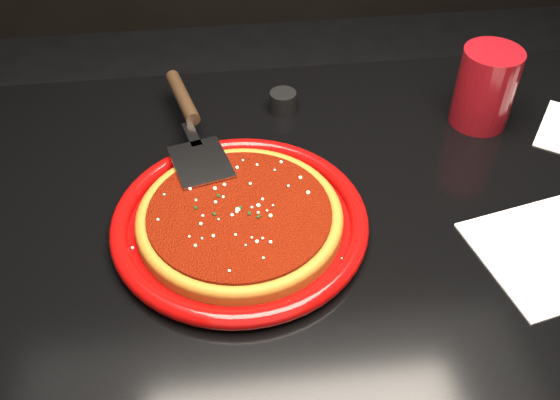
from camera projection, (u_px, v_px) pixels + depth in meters
The scene contains 11 objects.
table at pixel (334, 355), 1.16m from camera, with size 1.20×0.80×0.75m, color black.
plate at pixel (240, 222), 0.87m from camera, with size 0.36×0.36×0.03m, color #840505.
pizza_crust at pixel (240, 220), 0.87m from camera, with size 0.29×0.29×0.01m, color brown.
pizza_crust_rim at pixel (240, 216), 0.86m from camera, with size 0.29×0.29×0.02m, color brown.
pizza_sauce at pixel (239, 213), 0.86m from camera, with size 0.25×0.25×0.01m, color #671205.
parmesan_dusting at pixel (239, 210), 0.85m from camera, with size 0.25×0.25×0.01m, color beige, non-canonical shape.
basil_flecks at pixel (239, 210), 0.85m from camera, with size 0.23×0.23×0.00m, color black, non-canonical shape.
pizza_server at pixel (192, 124), 0.98m from camera, with size 0.10×0.34×0.03m, color #B3B5BA, non-canonical shape.
cup at pixel (485, 88), 1.02m from camera, with size 0.10×0.10×0.13m, color maroon.
napkin_a at pixel (547, 254), 0.84m from camera, with size 0.18×0.18×0.00m, color silver.
ramekin at pixel (283, 101), 1.07m from camera, with size 0.05×0.05×0.04m, color black.
Camera 1 is at (-0.18, -0.62, 1.38)m, focal length 40.00 mm.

